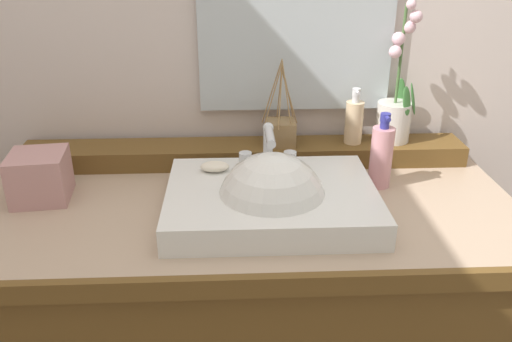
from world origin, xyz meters
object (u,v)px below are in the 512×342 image
object	(u,v)px
potted_plant	(395,108)
reed_diffuser	(281,132)
sink_basin	(272,203)
tissue_box	(40,177)
soap_dispenser	(354,121)
lotion_bottle	(381,156)
soap_bar	(215,167)

from	to	relation	value
potted_plant	reed_diffuser	distance (m)	0.32
sink_basin	tissue_box	bearing A→B (deg)	169.11
soap_dispenser	lotion_bottle	bearing A→B (deg)	-77.30
potted_plant	sink_basin	bearing A→B (deg)	-139.42
lotion_bottle	soap_dispenser	bearing A→B (deg)	102.70
sink_basin	tissue_box	world-z (taller)	sink_basin
soap_bar	soap_dispenser	distance (m)	0.43
soap_bar	potted_plant	size ratio (longest dim) A/B	0.18
potted_plant	lotion_bottle	bearing A→B (deg)	-114.46
reed_diffuser	soap_bar	bearing A→B (deg)	-133.21
potted_plant	soap_dispenser	xyz separation A→B (m)	(-0.12, -0.01, -0.03)
soap_bar	reed_diffuser	world-z (taller)	reed_diffuser
potted_plant	tissue_box	size ratio (longest dim) A/B	2.96
soap_dispenser	lotion_bottle	world-z (taller)	soap_dispenser
soap_dispenser	lotion_bottle	distance (m)	0.17
soap_dispenser	tissue_box	distance (m)	0.83
sink_basin	tissue_box	distance (m)	0.56
potted_plant	soap_dispenser	bearing A→B (deg)	-174.24
reed_diffuser	tissue_box	world-z (taller)	reed_diffuser
reed_diffuser	lotion_bottle	world-z (taller)	reed_diffuser
potted_plant	reed_diffuser	size ratio (longest dim) A/B	1.62
lotion_bottle	soap_bar	bearing A→B (deg)	-175.82
tissue_box	potted_plant	bearing A→B (deg)	12.69
sink_basin	potted_plant	xyz separation A→B (m)	(0.36, 0.31, 0.12)
lotion_bottle	tissue_box	world-z (taller)	lotion_bottle
soap_bar	lotion_bottle	bearing A→B (deg)	4.18
soap_dispenser	tissue_box	world-z (taller)	soap_dispenser
sink_basin	lotion_bottle	world-z (taller)	lotion_bottle
soap_bar	reed_diffuser	bearing A→B (deg)	46.79
soap_bar	potted_plant	distance (m)	0.54
soap_bar	potted_plant	xyz separation A→B (m)	(0.50, 0.20, 0.08)
reed_diffuser	lotion_bottle	xyz separation A→B (m)	(0.24, -0.16, -0.01)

